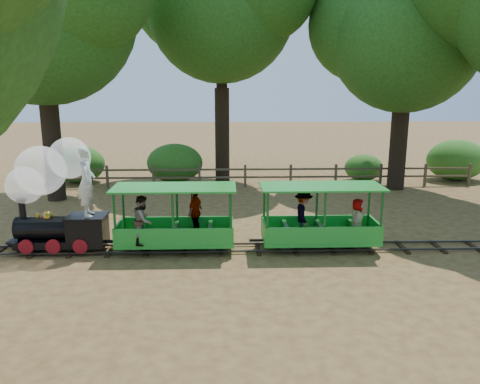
{
  "coord_description": "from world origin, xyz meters",
  "views": [
    {
      "loc": [
        -1.89,
        -12.09,
        4.42
      ],
      "look_at": [
        -1.47,
        0.5,
        1.51
      ],
      "focal_mm": 35.0,
      "sensor_mm": 36.0,
      "label": 1
    }
  ],
  "objects_px": {
    "carriage_front": "(172,223)",
    "carriage_rear": "(320,222)",
    "fence": "(268,174)",
    "locomotive": "(52,187)"
  },
  "relations": [
    {
      "from": "carriage_front",
      "to": "carriage_rear",
      "type": "xyz_separation_m",
      "value": [
        3.98,
        0.02,
        -0.01
      ]
    },
    {
      "from": "carriage_rear",
      "to": "fence",
      "type": "height_order",
      "value": "carriage_rear"
    },
    {
      "from": "locomotive",
      "to": "carriage_front",
      "type": "height_order",
      "value": "locomotive"
    },
    {
      "from": "carriage_front",
      "to": "fence",
      "type": "bearing_deg",
      "value": 67.57
    },
    {
      "from": "carriage_rear",
      "to": "fence",
      "type": "bearing_deg",
      "value": 94.77
    },
    {
      "from": "carriage_front",
      "to": "carriage_rear",
      "type": "relative_size",
      "value": 1.0
    },
    {
      "from": "fence",
      "to": "carriage_front",
      "type": "bearing_deg",
      "value": -112.43
    },
    {
      "from": "carriage_rear",
      "to": "carriage_front",
      "type": "bearing_deg",
      "value": -179.75
    },
    {
      "from": "carriage_rear",
      "to": "fence",
      "type": "xyz_separation_m",
      "value": [
        -0.67,
        8.01,
        -0.21
      ]
    },
    {
      "from": "carriage_front",
      "to": "fence",
      "type": "height_order",
      "value": "carriage_front"
    }
  ]
}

